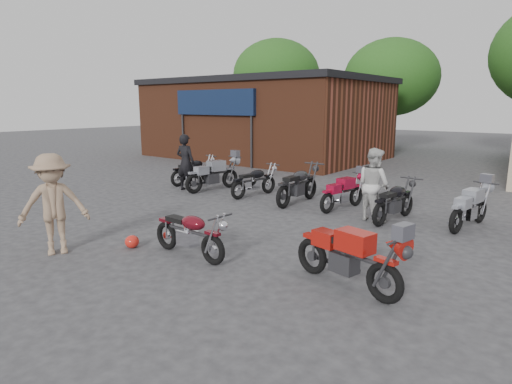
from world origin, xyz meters
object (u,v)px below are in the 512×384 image
Objects in this scene: helmet at (132,242)px; row_bike_4 at (343,191)px; sportbike at (348,253)px; person_dark at (186,162)px; row_bike_2 at (255,180)px; row_bike_3 at (298,183)px; row_bike_6 at (470,205)px; row_bike_0 at (194,169)px; person_tan at (53,204)px; vintage_motorcycle at (190,231)px; row_bike_5 at (395,199)px; person_light at (374,185)px; row_bike_1 at (213,173)px.

row_bike_4 is (1.87, 5.68, 0.40)m from helmet.
person_dark is (-7.98, 3.90, 0.38)m from sportbike.
person_dark is at bearing 113.63° from row_bike_2.
row_bike_6 is (4.61, 0.32, -0.06)m from row_bike_3.
row_bike_6 is at bearing -77.20° from row_bike_4.
row_bike_0 is at bearing 126.31° from helmet.
person_tan reaches higher than row_bike_2.
person_dark is at bearing 139.81° from vintage_motorcycle.
row_bike_5 is (4.33, 6.48, -0.43)m from person_tan.
person_light is 0.96× the size of row_bike_6.
person_tan is at bearing 166.39° from row_bike_3.
person_light is 0.65m from row_bike_5.
row_bike_1 reaches higher than vintage_motorcycle.
helmet is 6.10m from person_dark.
person_light is 1.00× the size of row_bike_2.
row_bike_5 is at bearing 114.35° from sportbike.
row_bike_3 is 1.11× the size of row_bike_5.
row_bike_1 is at bearing 44.40° from person_tan.
helmet is 0.15× the size of person_dark.
row_bike_0 is (-3.39, 6.93, -0.44)m from person_tan.
sportbike is 8.89m from person_dark.
person_tan reaches higher than row_bike_0.
row_bike_1 is 1.09× the size of row_bike_5.
row_bike_2 is at bearing 20.16° from person_light.
person_light is at bearing 172.02° from person_dark.
sportbike is 4.37m from person_light.
person_tan reaches higher than vintage_motorcycle.
sportbike is 0.96× the size of row_bike_1.
row_bike_4 is at bearing -85.89° from row_bike_0.
person_dark is 1.04× the size of row_bike_2.
person_dark reaches higher than vintage_motorcycle.
row_bike_2 is (-5.53, 4.60, -0.05)m from sportbike.
row_bike_3 is at bearing 142.91° from sportbike.
row_bike_1 reaches higher than helmet.
sportbike reaches higher than vintage_motorcycle.
row_bike_1 reaches higher than row_bike_4.
row_bike_5 is (4.62, -0.16, 0.02)m from row_bike_2.
sportbike reaches higher than row_bike_0.
row_bike_6 is (5.08, 5.86, 0.42)m from helmet.
sportbike is 1.02× the size of person_tan.
person_tan reaches higher than person_light.
person_tan is 1.07× the size of row_bike_2.
row_bike_5 reaches higher than row_bike_2.
person_dark reaches higher than sportbike.
row_bike_5 is at bearing -95.20° from row_bike_3.
row_bike_4 is at bearing -79.64° from row_bike_2.
row_bike_5 is at bearing 115.81° from row_bike_6.
row_bike_4 is at bearing 85.53° from row_bike_5.
helmet is 5.94m from person_light.
vintage_motorcycle is 0.91× the size of sportbike.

